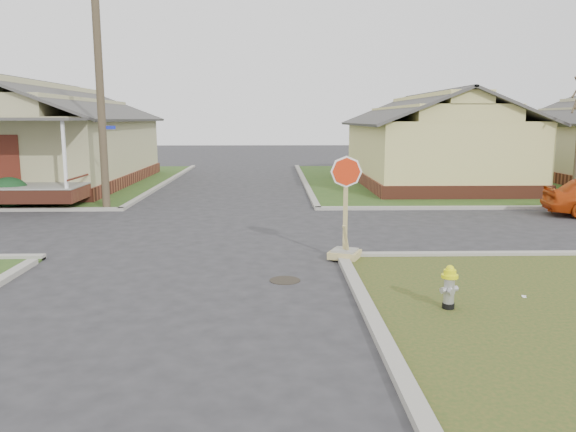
{
  "coord_description": "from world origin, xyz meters",
  "views": [
    {
      "loc": [
        1.97,
        -11.73,
        3.31
      ],
      "look_at": [
        2.3,
        1.0,
        1.1
      ],
      "focal_mm": 35.0,
      "sensor_mm": 36.0,
      "label": 1
    }
  ],
  "objects": [
    {
      "name": "stop_sign",
      "position": [
        3.66,
        1.2,
        0.57
      ],
      "size": [
        0.69,
        0.67,
        2.42
      ],
      "rotation": [
        0.0,
        0.0,
        -0.41
      ],
      "color": "tan",
      "rests_on": "ground"
    },
    {
      "name": "side_house_yellow",
      "position": [
        10.0,
        16.5,
        2.19
      ],
      "size": [
        7.6,
        11.6,
        4.7
      ],
      "color": "brown",
      "rests_on": "ground"
    },
    {
      "name": "corner_house",
      "position": [
        -10.0,
        16.68,
        2.28
      ],
      "size": [
        10.1,
        15.5,
        5.3
      ],
      "color": "brown",
      "rests_on": "ground"
    },
    {
      "name": "fire_hydrant",
      "position": [
        5.01,
        -2.44,
        0.48
      ],
      "size": [
        0.29,
        0.29,
        0.78
      ],
      "rotation": [
        0.0,
        0.0,
        0.37
      ],
      "color": "black",
      "rests_on": "ground"
    },
    {
      "name": "ground",
      "position": [
        0.0,
        0.0,
        0.0
      ],
      "size": [
        120.0,
        120.0,
        0.0
      ],
      "primitive_type": "plane",
      "color": "#29292B",
      "rests_on": "ground"
    },
    {
      "name": "utility_pole",
      "position": [
        -4.2,
        8.9,
        4.66
      ],
      "size": [
        1.8,
        0.28,
        9.0
      ],
      "color": "#423626",
      "rests_on": "ground"
    },
    {
      "name": "curbs",
      "position": [
        0.0,
        5.0,
        0.0
      ],
      "size": [
        80.0,
        40.0,
        0.12
      ],
      "primitive_type": null,
      "color": "#9C998D",
      "rests_on": "ground"
    },
    {
      "name": "manhole",
      "position": [
        2.2,
        -0.5,
        0.01
      ],
      "size": [
        0.64,
        0.64,
        0.01
      ],
      "primitive_type": "cylinder",
      "color": "black",
      "rests_on": "ground"
    },
    {
      "name": "hedge_right",
      "position": [
        -7.91,
        9.32,
        0.61
      ],
      "size": [
        1.46,
        1.19,
        1.11
      ],
      "primitive_type": "ellipsoid",
      "color": "#163E1C",
      "rests_on": "verge_far_left"
    }
  ]
}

